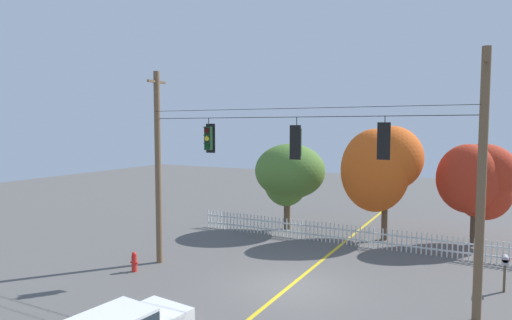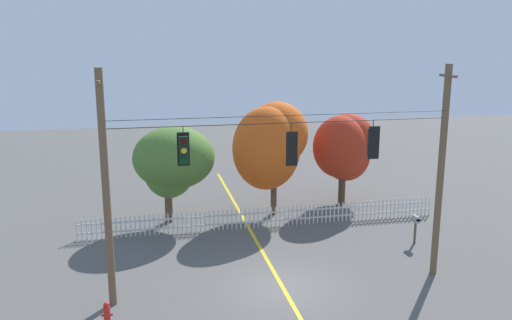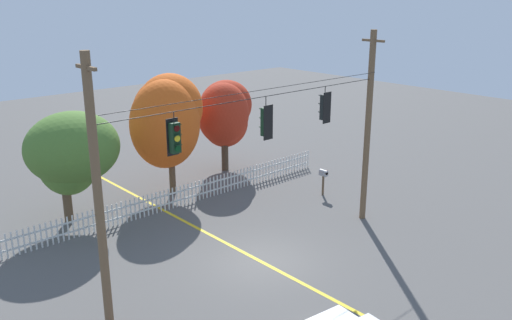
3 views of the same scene
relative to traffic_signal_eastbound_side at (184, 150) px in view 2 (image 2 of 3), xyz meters
name	(u,v)px [view 2 (image 2 of 3)]	position (x,y,z in m)	size (l,w,h in m)	color
ground	(283,288)	(3.62, -0.01, -5.56)	(80.00, 80.00, 0.00)	#565451
lane_centerline_stripe	(283,288)	(3.62, -0.01, -5.56)	(0.16, 36.00, 0.01)	gold
signal_support_span	(284,179)	(3.62, -0.01, -1.27)	(12.87, 1.10, 8.41)	brown
traffic_signal_eastbound_side	(184,150)	(0.00, 0.00, 0.00)	(0.43, 0.38, 1.42)	black
traffic_signal_northbound_primary	(291,148)	(3.86, -0.02, -0.10)	(0.43, 0.38, 1.55)	black
traffic_signal_southbound_primary	(373,142)	(7.01, -0.02, 0.00)	(0.43, 0.38, 1.44)	black
white_picket_fence	(265,217)	(4.44, 6.74, -5.04)	(18.22, 0.06, 1.03)	silver
autumn_maple_near_fence	(172,161)	(0.00, 8.14, -2.25)	(4.10, 3.65, 5.06)	brown
autumn_maple_mid	(271,142)	(5.18, 8.69, -1.57)	(4.16, 3.71, 6.08)	brown
autumn_oak_far_east	(344,147)	(9.69, 9.68, -2.23)	(3.77, 3.37, 5.18)	#473828
fire_hydrant	(107,314)	(-2.80, -1.47, -5.15)	(0.38, 0.22, 0.83)	red
roadside_mailbox	(416,221)	(10.77, 3.13, -4.45)	(0.25, 0.44, 1.36)	brown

